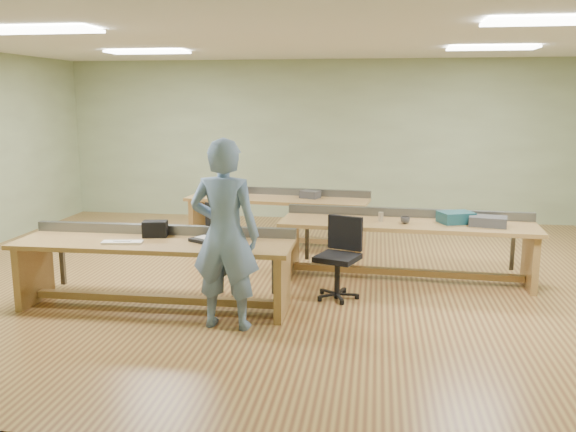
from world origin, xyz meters
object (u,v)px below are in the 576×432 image
object	(u,v)px
workbench_front	(155,257)
drinks_can	(381,217)
parts_bin_grey	(488,221)
workbench_back	(278,210)
camera_bag	(155,229)
parts_bin_teal	(456,217)
workbench_mid	(407,236)
laptop_base	(208,240)
person	(225,235)
mug	(405,220)
task_chair	(339,269)

from	to	relation	value
workbench_front	drinks_can	distance (m)	2.86
workbench_front	parts_bin_grey	size ratio (longest dim) A/B	7.00
workbench_back	camera_bag	xyz separation A→B (m)	(-0.92, -2.94, 0.28)
camera_bag	parts_bin_teal	bearing A→B (deg)	10.98
workbench_mid	camera_bag	size ratio (longest dim) A/B	12.11
laptop_base	parts_bin_grey	size ratio (longest dim) A/B	0.78
workbench_front	person	distance (m)	1.12
workbench_mid	person	world-z (taller)	person
laptop_base	camera_bag	world-z (taller)	camera_bag
person	parts_bin_teal	xyz separation A→B (m)	(2.46, 1.97, -0.14)
workbench_back	camera_bag	distance (m)	3.09
laptop_base	mug	size ratio (longest dim) A/B	2.98
workbench_mid	person	bearing A→B (deg)	-130.44
parts_bin_grey	mug	distance (m)	0.99
parts_bin_grey	person	bearing A→B (deg)	-147.01
laptop_base	parts_bin_teal	distance (m)	3.14
workbench_back	mug	size ratio (longest dim) A/B	25.67
workbench_back	drinks_can	distance (m)	2.32
mug	person	bearing A→B (deg)	-134.97
workbench_mid	laptop_base	distance (m)	2.62
workbench_back	drinks_can	size ratio (longest dim) A/B	24.90
laptop_base	task_chair	size ratio (longest dim) A/B	0.36
camera_bag	task_chair	bearing A→B (deg)	2.02
workbench_mid	task_chair	xyz separation A→B (m)	(-0.80, -0.86, -0.22)
workbench_front	person	bearing A→B (deg)	-28.34
parts_bin_teal	mug	xyz separation A→B (m)	(-0.63, -0.14, -0.03)
laptop_base	workbench_mid	bearing A→B (deg)	63.43
workbench_mid	camera_bag	bearing A→B (deg)	-152.53
workbench_mid	parts_bin_teal	bearing A→B (deg)	4.28
workbench_front	camera_bag	world-z (taller)	camera_bag
laptop_base	camera_bag	xyz separation A→B (m)	(-0.65, 0.13, 0.07)
parts_bin_teal	parts_bin_grey	distance (m)	0.39
laptop_base	drinks_can	distance (m)	2.33
workbench_front	person	size ratio (longest dim) A/B	1.60
drinks_can	task_chair	bearing A→B (deg)	-118.96
workbench_back	mug	world-z (taller)	workbench_back
parts_bin_grey	parts_bin_teal	bearing A→B (deg)	159.43
person	camera_bag	distance (m)	1.19
parts_bin_grey	drinks_can	size ratio (longest dim) A/B	3.73
person	task_chair	distance (m)	1.65
workbench_front	mug	world-z (taller)	workbench_front
workbench_back	task_chair	world-z (taller)	task_chair
workbench_back	person	xyz separation A→B (m)	(0.06, -3.61, 0.40)
workbench_front	drinks_can	size ratio (longest dim) A/B	26.11
workbench_back	mug	bearing A→B (deg)	-37.48
workbench_mid	mug	bearing A→B (deg)	-101.42
workbench_front	drinks_can	xyz separation A→B (m)	(2.46, 1.46, 0.25)
workbench_front	workbench_mid	bearing A→B (deg)	27.46
workbench_front	workbench_back	distance (m)	3.24
camera_bag	mug	distance (m)	3.04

